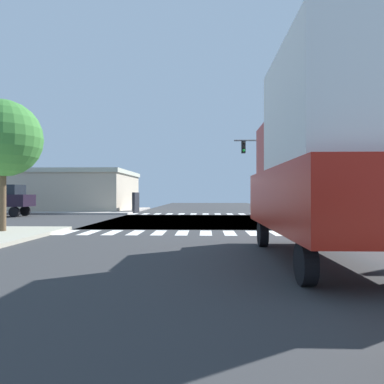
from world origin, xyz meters
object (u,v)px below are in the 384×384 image
at_px(sidewalk_tree, 3,139).
at_px(box_truck_leading_1, 320,156).
at_px(traffic_signal_mast, 282,156).
at_px(street_lamp, 276,163).
at_px(bank_building, 52,191).
at_px(suv_trailing_3, 286,198).

xyz_separation_m(sidewalk_tree, box_truck_leading_1, (11.10, -5.70, -1.37)).
height_order(traffic_signal_mast, sidewalk_tree, traffic_signal_mast).
bearing_deg(street_lamp, bank_building, -164.92).
height_order(street_lamp, box_truck_leading_1, street_lamp).
bearing_deg(bank_building, box_truck_leading_1, -56.10).
bearing_deg(suv_trailing_3, box_truck_leading_1, -9.93).
bearing_deg(traffic_signal_mast, sidewalk_tree, -134.01).
bearing_deg(suv_trailing_3, traffic_signal_mast, 172.85).
relative_size(box_truck_leading_1, suv_trailing_3, 1.57).
bearing_deg(bank_building, traffic_signal_mast, -16.72).
xyz_separation_m(traffic_signal_mast, sidewalk_tree, (-14.57, -15.08, -0.83)).
relative_size(traffic_signal_mast, sidewalk_tree, 1.17).
bearing_deg(street_lamp, traffic_signal_mast, -98.79).
bearing_deg(traffic_signal_mast, bank_building, 163.28).
bearing_deg(suv_trailing_3, bank_building, -115.12).
height_order(traffic_signal_mast, box_truck_leading_1, traffic_signal_mast).
bearing_deg(sidewalk_tree, suv_trailing_3, 39.40).
height_order(street_lamp, bank_building, street_lamp).
distance_m(traffic_signal_mast, sidewalk_tree, 20.98).
relative_size(bank_building, sidewalk_tree, 3.18).
relative_size(street_lamp, sidewalk_tree, 1.64).
height_order(traffic_signal_mast, bank_building, traffic_signal_mast).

